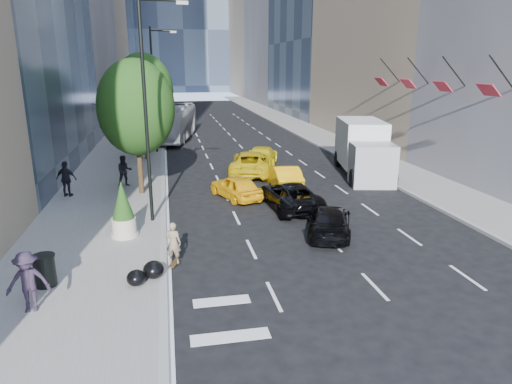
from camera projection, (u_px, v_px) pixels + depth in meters
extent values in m
plane|color=black|center=(310.00, 245.00, 18.99)|extent=(160.00, 160.00, 0.00)
cube|color=slate|center=(133.00, 139.00, 45.65)|extent=(6.00, 120.00, 0.15)
cube|color=slate|center=(314.00, 134.00, 49.18)|extent=(4.00, 120.00, 0.15)
cylinder|color=black|center=(146.00, 113.00, 20.18)|extent=(0.16, 0.16, 10.00)
cylinder|color=black|center=(160.00, 0.00, 19.08)|extent=(1.80, 0.12, 0.12)
cube|color=#99998C|center=(182.00, 3.00, 19.28)|extent=(0.50, 0.22, 0.15)
cylinder|color=black|center=(154.00, 91.00, 37.19)|extent=(0.16, 0.16, 10.00)
cylinder|color=black|center=(162.00, 31.00, 36.09)|extent=(1.80, 0.12, 0.12)
cube|color=#99998C|center=(173.00, 32.00, 36.29)|extent=(0.50, 0.22, 0.15)
cylinder|color=black|center=(140.00, 166.00, 25.69)|extent=(0.30, 0.30, 3.15)
ellipsoid|color=#11330E|center=(136.00, 108.00, 24.82)|extent=(4.20, 4.20, 5.25)
cylinder|color=black|center=(146.00, 137.00, 35.11)|extent=(0.30, 0.30, 3.38)
ellipsoid|color=#11330E|center=(143.00, 91.00, 34.18)|extent=(4.50, 4.50, 5.62)
cylinder|color=black|center=(151.00, 121.00, 47.46)|extent=(0.30, 0.30, 2.93)
ellipsoid|color=#11330E|center=(149.00, 91.00, 46.65)|extent=(3.90, 3.90, 4.88)
cylinder|color=black|center=(159.00, 103.00, 54.86)|extent=(0.14, 0.14, 5.20)
imported|color=black|center=(158.00, 90.00, 54.43)|extent=(2.48, 0.53, 1.00)
cylinder|color=black|center=(502.00, 73.00, 23.00)|extent=(1.75, 0.08, 1.75)
cube|color=#B32935|center=(488.00, 90.00, 23.11)|extent=(0.64, 1.30, 0.64)
cylinder|color=black|center=(454.00, 71.00, 26.79)|extent=(1.75, 0.08, 1.75)
cube|color=#B32935|center=(442.00, 86.00, 26.89)|extent=(0.64, 1.30, 0.64)
cylinder|color=black|center=(418.00, 71.00, 30.57)|extent=(1.75, 0.08, 1.75)
cube|color=#B32935|center=(408.00, 84.00, 30.67)|extent=(0.64, 1.30, 0.64)
cylinder|color=black|center=(390.00, 70.00, 34.35)|extent=(1.75, 0.08, 1.75)
cube|color=#B32935|center=(381.00, 82.00, 34.45)|extent=(0.64, 1.30, 0.64)
imported|color=#7E6E4F|center=(173.00, 246.00, 16.81)|extent=(0.68, 0.56, 1.59)
imported|color=black|center=(290.00, 196.00, 23.62)|extent=(2.60, 5.10, 1.38)
imported|color=black|center=(330.00, 221.00, 19.99)|extent=(3.24, 4.73, 1.27)
imported|color=#F8B40D|center=(236.00, 187.00, 25.42)|extent=(2.84, 4.20, 1.33)
imported|color=#D1940B|center=(284.00, 177.00, 27.53)|extent=(1.69, 4.40, 1.43)
imported|color=gold|center=(251.00, 163.00, 31.05)|extent=(3.92, 6.18, 1.59)
imported|color=yellow|center=(262.00, 156.00, 33.67)|extent=(3.46, 5.41, 1.46)
imported|color=#B4B5BA|center=(175.00, 122.00, 45.51)|extent=(5.07, 12.39, 3.36)
cube|color=silver|center=(360.00, 142.00, 31.47)|extent=(3.71, 5.61, 3.03)
cube|color=gray|center=(372.00, 165.00, 28.00)|extent=(2.99, 2.73, 2.58)
cylinder|color=black|center=(354.00, 178.00, 27.78)|extent=(0.62, 1.18, 1.12)
cylinder|color=black|center=(393.00, 178.00, 27.75)|extent=(0.62, 1.18, 1.12)
cylinder|color=black|center=(338.00, 159.00, 33.62)|extent=(0.62, 1.18, 1.12)
cylinder|color=black|center=(370.00, 159.00, 33.59)|extent=(0.62, 1.18, 1.12)
imported|color=black|center=(124.00, 171.00, 27.38)|extent=(1.03, 0.88, 1.87)
imported|color=black|center=(66.00, 179.00, 25.16)|extent=(1.26, 0.82, 1.99)
imported|color=#281E2D|center=(28.00, 282.00, 13.36)|extent=(1.27, 0.81, 1.88)
cylinder|color=black|center=(45.00, 271.00, 15.02)|extent=(0.69, 0.69, 1.03)
cylinder|color=#BEB39E|center=(124.00, 227.00, 19.42)|extent=(1.01, 1.01, 0.81)
cone|color=#11330E|center=(122.00, 200.00, 19.10)|extent=(0.91, 0.91, 1.62)
ellipsoid|color=black|center=(153.00, 270.00, 15.61)|extent=(0.71, 0.78, 0.61)
ellipsoid|color=black|center=(136.00, 278.00, 15.10)|extent=(0.62, 0.69, 0.53)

